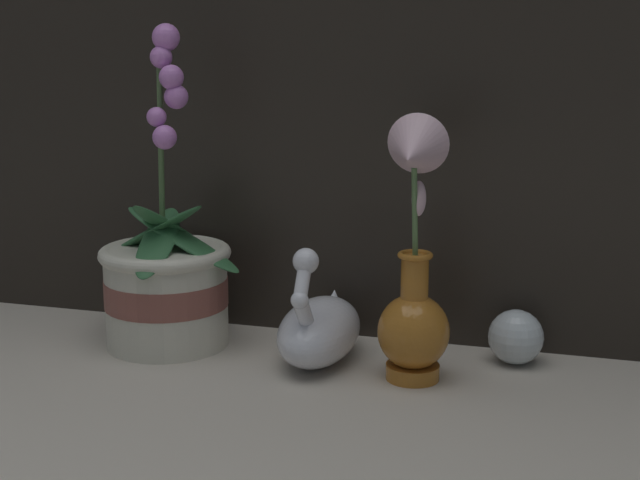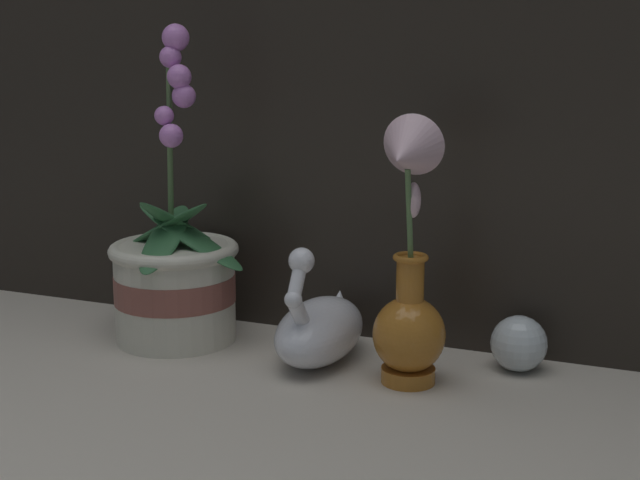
{
  "view_description": "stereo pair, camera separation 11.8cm",
  "coord_description": "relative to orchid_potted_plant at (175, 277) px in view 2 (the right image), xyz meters",
  "views": [
    {
      "loc": [
        0.34,
        -0.98,
        0.42
      ],
      "look_at": [
        0.01,
        0.12,
        0.17
      ],
      "focal_mm": 50.0,
      "sensor_mm": 36.0,
      "label": 1
    },
    {
      "loc": [
        0.45,
        -0.94,
        0.42
      ],
      "look_at": [
        0.01,
        0.12,
        0.17
      ],
      "focal_mm": 50.0,
      "sensor_mm": 36.0,
      "label": 2
    }
  ],
  "objects": [
    {
      "name": "orchid_potted_plant",
      "position": [
        0.0,
        0.0,
        0.0
      ],
      "size": [
        0.26,
        0.24,
        0.45
      ],
      "color": "beige",
      "rests_on": "ground_plane"
    },
    {
      "name": "glass_sphere",
      "position": [
        0.49,
        0.06,
        -0.06
      ],
      "size": [
        0.07,
        0.07,
        0.07
      ],
      "color": "silver",
      "rests_on": "ground_plane"
    },
    {
      "name": "blue_vase",
      "position": [
        0.36,
        -0.05,
        0.04
      ],
      "size": [
        0.09,
        0.12,
        0.34
      ],
      "color": "#B26B23",
      "rests_on": "ground_plane"
    },
    {
      "name": "swan_figurine",
      "position": [
        0.23,
        -0.01,
        -0.05
      ],
      "size": [
        0.1,
        0.2,
        0.17
      ],
      "color": "white",
      "rests_on": "ground_plane"
    },
    {
      "name": "ground_plane",
      "position": [
        0.22,
        -0.14,
        -0.09
      ],
      "size": [
        2.8,
        2.8,
        0.0
      ],
      "primitive_type": "plane",
      "color": "#BCB2A3"
    }
  ]
}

